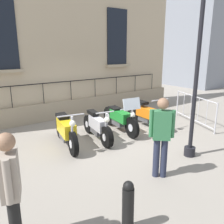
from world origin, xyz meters
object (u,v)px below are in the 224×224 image
object	(u,v)px
bollard	(128,206)
pedestrian_walking	(161,133)
motorcycle_silver	(97,127)
crowd_barrier	(194,109)
motorcycle_yellow	(66,131)
motorcycle_orange	(147,115)
pedestrian_standing	(11,188)
motorcycle_green	(120,118)
lamppost	(197,70)

from	to	relation	value
bollard	pedestrian_walking	world-z (taller)	pedestrian_walking
motorcycle_silver	crowd_barrier	bearing A→B (deg)	78.59
motorcycle_yellow	motorcycle_orange	distance (m)	3.12
motorcycle_orange	pedestrian_walking	xyz separation A→B (m)	(2.71, -2.23, 0.58)
pedestrian_standing	pedestrian_walking	world-z (taller)	pedestrian_walking
motorcycle_orange	pedestrian_walking	bearing A→B (deg)	-39.40
motorcycle_green	lamppost	distance (m)	3.14
motorcycle_silver	crowd_barrier	size ratio (longest dim) A/B	0.86
lamppost	bollard	distance (m)	3.64
motorcycle_orange	pedestrian_standing	world-z (taller)	pedestrian_standing
motorcycle_orange	motorcycle_yellow	bearing A→B (deg)	-90.86
motorcycle_green	motorcycle_orange	distance (m)	1.12
motorcycle_yellow	pedestrian_standing	xyz separation A→B (m)	(3.00, -2.16, 0.54)
motorcycle_orange	pedestrian_standing	size ratio (longest dim) A/B	1.20
motorcycle_green	lamppost	size ratio (longest dim) A/B	0.50
bollard	pedestrian_standing	xyz separation A→B (m)	(-0.57, -1.49, 0.57)
motorcycle_yellow	pedestrian_standing	world-z (taller)	pedestrian_standing
crowd_barrier	pedestrian_standing	world-z (taller)	pedestrian_standing
lamppost	bollard	xyz separation A→B (m)	(1.07, -2.98, -1.80)
lamppost	motorcycle_yellow	bearing A→B (deg)	-137.35
motorcycle_silver	pedestrian_standing	distance (m)	4.31
motorcycle_orange	crowd_barrier	distance (m)	1.82
motorcycle_yellow	crowd_barrier	distance (m)	4.82
motorcycle_silver	pedestrian_walking	xyz separation A→B (m)	(2.65, -0.09, 0.60)
motorcycle_yellow	pedestrian_walking	size ratio (longest dim) A/B	1.17
motorcycle_silver	lamppost	distance (m)	3.28
bollard	pedestrian_standing	distance (m)	1.69
pedestrian_standing	pedestrian_walking	distance (m)	3.07
motorcycle_orange	crowd_barrier	bearing A→B (deg)	63.12
motorcycle_yellow	motorcycle_orange	bearing A→B (deg)	89.14
motorcycle_silver	motorcycle_green	bearing A→B (deg)	100.37
motorcycle_green	pedestrian_standing	world-z (taller)	pedestrian_standing
pedestrian_standing	pedestrian_walking	size ratio (longest dim) A/B	0.99
motorcycle_silver	pedestrian_walking	size ratio (longest dim) A/B	1.12
motorcycle_green	pedestrian_standing	distance (m)	5.21
motorcycle_silver	motorcycle_green	size ratio (longest dim) A/B	0.90
motorcycle_yellow	motorcycle_silver	distance (m)	0.99
motorcycle_orange	crowd_barrier	xyz separation A→B (m)	(0.82, 1.62, 0.14)
motorcycle_yellow	bollard	size ratio (longest dim) A/B	2.49
motorcycle_orange	lamppost	size ratio (longest dim) A/B	0.48
crowd_barrier	pedestrian_standing	xyz separation A→B (m)	(2.14, -6.90, 0.42)
lamppost	motorcycle_silver	bearing A→B (deg)	-151.11
motorcycle_silver	lamppost	world-z (taller)	lamppost
motorcycle_yellow	pedestrian_walking	distance (m)	2.95
lamppost	pedestrian_walking	distance (m)	1.88
lamppost	bollard	bearing A→B (deg)	-70.23
pedestrian_walking	motorcycle_silver	bearing A→B (deg)	178.08
motorcycle_green	pedestrian_standing	xyz separation A→B (m)	(3.08, -4.17, 0.53)
motorcycle_yellow	crowd_barrier	size ratio (longest dim) A/B	0.91
motorcycle_silver	lamppost	xyz separation A→B (m)	(2.39, 1.32, 1.82)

